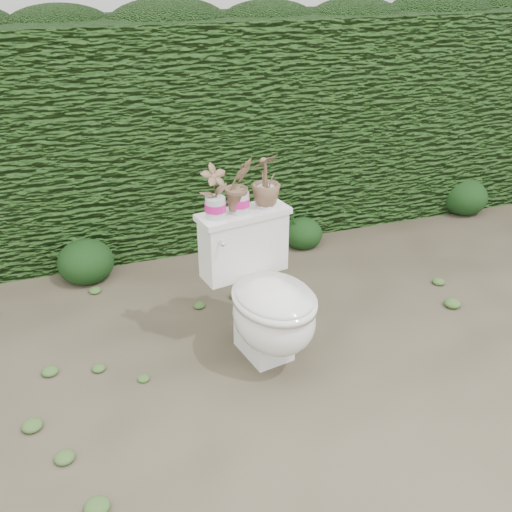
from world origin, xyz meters
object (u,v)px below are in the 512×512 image
object	(u,v)px
toilet	(266,300)
potted_plant_left	(215,193)
potted_plant_center	(239,187)
potted_plant_right	(266,182)

from	to	relation	value
toilet	potted_plant_left	distance (m)	0.63
potted_plant_left	potted_plant_center	size ratio (longest dim) A/B	0.96
toilet	potted_plant_left	bearing A→B (deg)	124.17
toilet	potted_plant_center	xyz separation A→B (m)	(-0.07, 0.23, 0.56)
toilet	potted_plant_right	world-z (taller)	potted_plant_right
potted_plant_left	potted_plant_center	world-z (taller)	potted_plant_center
toilet	potted_plant_right	xyz separation A→B (m)	(0.09, 0.26, 0.56)
potted_plant_left	toilet	bearing A→B (deg)	-59.56
toilet	potted_plant_center	distance (m)	0.61
toilet	potted_plant_left	size ratio (longest dim) A/B	2.89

